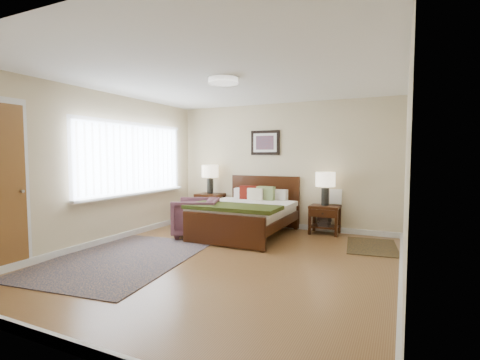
{
  "coord_description": "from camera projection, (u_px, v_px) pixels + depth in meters",
  "views": [
    {
      "loc": [
        2.22,
        -4.19,
        1.46
      ],
      "look_at": [
        -0.25,
        1.05,
        1.05
      ],
      "focal_mm": 26.0,
      "sensor_mm": 36.0,
      "label": 1
    }
  ],
  "objects": [
    {
      "name": "floor",
      "position": [
        224.0,
        261.0,
        4.82
      ],
      "size": [
        5.0,
        5.0,
        0.0
      ],
      "primitive_type": "plane",
      "color": "brown",
      "rests_on": "ground"
    },
    {
      "name": "back_wall",
      "position": [
        282.0,
        166.0,
        6.99
      ],
      "size": [
        4.5,
        0.04,
        2.5
      ],
      "primitive_type": "cube",
      "color": "beige",
      "rests_on": "ground"
    },
    {
      "name": "front_wall",
      "position": [
        60.0,
        184.0,
        2.48
      ],
      "size": [
        4.5,
        0.04,
        2.5
      ],
      "primitive_type": "cube",
      "color": "beige",
      "rests_on": "ground"
    },
    {
      "name": "left_wall",
      "position": [
        103.0,
        168.0,
        5.7
      ],
      "size": [
        0.04,
        5.0,
        2.5
      ],
      "primitive_type": "cube",
      "color": "beige",
      "rests_on": "ground"
    },
    {
      "name": "right_wall",
      "position": [
        406.0,
        175.0,
        3.78
      ],
      "size": [
        0.04,
        5.0,
        2.5
      ],
      "primitive_type": "cube",
      "color": "beige",
      "rests_on": "ground"
    },
    {
      "name": "ceiling",
      "position": [
        223.0,
        78.0,
        4.65
      ],
      "size": [
        4.5,
        5.0,
        0.02
      ],
      "primitive_type": "cube",
      "color": "white",
      "rests_on": "back_wall"
    },
    {
      "name": "window",
      "position": [
        135.0,
        160.0,
        6.3
      ],
      "size": [
        0.11,
        2.72,
        1.32
      ],
      "color": "silver",
      "rests_on": "left_wall"
    },
    {
      "name": "ceil_fixture",
      "position": [
        223.0,
        80.0,
        4.65
      ],
      "size": [
        0.44,
        0.44,
        0.08
      ],
      "color": "white",
      "rests_on": "ceiling"
    },
    {
      "name": "bed",
      "position": [
        247.0,
        209.0,
        6.35
      ],
      "size": [
        1.58,
        1.9,
        1.02
      ],
      "color": "#351708",
      "rests_on": "ground"
    },
    {
      "name": "wall_art",
      "position": [
        265.0,
        143.0,
        7.08
      ],
      "size": [
        0.62,
        0.05,
        0.5
      ],
      "color": "black",
      "rests_on": "back_wall"
    },
    {
      "name": "nightstand_left",
      "position": [
        210.0,
        199.0,
        7.47
      ],
      "size": [
        0.54,
        0.48,
        0.64
      ],
      "color": "#351708",
      "rests_on": "ground"
    },
    {
      "name": "nightstand_right",
      "position": [
        325.0,
        216.0,
        6.45
      ],
      "size": [
        0.54,
        0.4,
        0.53
      ],
      "color": "#351708",
      "rests_on": "ground"
    },
    {
      "name": "lamp_left",
      "position": [
        210.0,
        174.0,
        7.45
      ],
      "size": [
        0.35,
        0.35,
        0.61
      ],
      "color": "black",
      "rests_on": "nightstand_left"
    },
    {
      "name": "lamp_right",
      "position": [
        325.0,
        182.0,
        6.41
      ],
      "size": [
        0.35,
        0.35,
        0.61
      ],
      "color": "black",
      "rests_on": "nightstand_right"
    },
    {
      "name": "armchair",
      "position": [
        196.0,
        217.0,
        6.24
      ],
      "size": [
        0.98,
        0.97,
        0.7
      ],
      "primitive_type": "imported",
      "rotation": [
        0.0,
        0.0,
        -1.21
      ],
      "color": "brown",
      "rests_on": "ground"
    },
    {
      "name": "rug_persian",
      "position": [
        121.0,
        258.0,
        4.91
      ],
      "size": [
        2.11,
        2.75,
        0.01
      ],
      "primitive_type": "cube",
      "rotation": [
        0.0,
        0.0,
        0.12
      ],
      "color": "#0B1C3B",
      "rests_on": "ground"
    },
    {
      "name": "rug_navy",
      "position": [
        372.0,
        246.0,
        5.55
      ],
      "size": [
        0.88,
        1.21,
        0.01
      ],
      "primitive_type": "cube",
      "rotation": [
        0.0,
        0.0,
        0.12
      ],
      "color": "black",
      "rests_on": "ground"
    }
  ]
}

